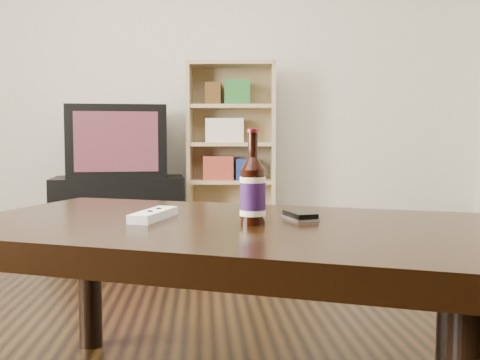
{
  "coord_description": "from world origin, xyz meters",
  "views": [
    {
      "loc": [
        0.16,
        -1.62,
        0.68
      ],
      "look_at": [
        0.25,
        -0.33,
        0.58
      ],
      "focal_mm": 42.0,
      "sensor_mm": 36.0,
      "label": 1
    }
  ],
  "objects": [
    {
      "name": "tv",
      "position": [
        -0.46,
        2.62,
        0.65
      ],
      "size": [
        0.74,
        0.5,
        0.53
      ],
      "rotation": [
        0.0,
        0.0,
        0.08
      ],
      "color": "black",
      "rests_on": "tv_stand"
    },
    {
      "name": "beer_bottle",
      "position": [
        0.28,
        -0.33,
        0.55
      ],
      "size": [
        0.08,
        0.08,
        0.22
      ],
      "rotation": [
        0.0,
        0.0,
        0.39
      ],
      "color": "black",
      "rests_on": "coffee_table"
    },
    {
      "name": "coffee_table",
      "position": [
        0.2,
        -0.28,
        0.41
      ],
      "size": [
        1.45,
        1.16,
        0.48
      ],
      "rotation": [
        0.0,
        0.0,
        -0.39
      ],
      "color": "black",
      "rests_on": "floor"
    },
    {
      "name": "bookshelf",
      "position": [
        0.39,
        2.76,
        0.65
      ],
      "size": [
        0.7,
        0.36,
        1.25
      ],
      "rotation": [
        0.0,
        0.0,
        -0.08
      ],
      "color": "#9D7959",
      "rests_on": "floor"
    },
    {
      "name": "remote",
      "position": [
        0.04,
        -0.22,
        0.49
      ],
      "size": [
        0.11,
        0.2,
        0.02
      ],
      "rotation": [
        0.0,
        0.0,
        -0.33
      ],
      "color": "white",
      "rests_on": "coffee_table"
    },
    {
      "name": "phone",
      "position": [
        0.4,
        -0.25,
        0.48
      ],
      "size": [
        0.08,
        0.12,
        0.02
      ],
      "rotation": [
        0.0,
        0.0,
        0.24
      ],
      "color": "#A3A3A5",
      "rests_on": "coffee_table"
    },
    {
      "name": "wall_back",
      "position": [
        0.0,
        3.01,
        1.35
      ],
      "size": [
        5.0,
        0.02,
        2.7
      ],
      "primitive_type": "cube",
      "color": "white",
      "rests_on": "ground"
    },
    {
      "name": "tv_stand",
      "position": [
        -0.46,
        2.62,
        0.19
      ],
      "size": [
        1.0,
        0.56,
        0.38
      ],
      "primitive_type": "cube",
      "rotation": [
        0.0,
        0.0,
        0.08
      ],
      "color": "black",
      "rests_on": "floor"
    }
  ]
}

